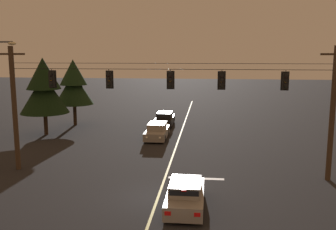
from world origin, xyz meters
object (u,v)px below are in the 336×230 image
(traffic_light_right_inner, at_px, (222,81))
(traffic_light_centre, at_px, (170,80))
(traffic_light_left_inner, at_px, (109,80))
(car_oncoming_lead, at_px, (157,131))
(traffic_light_rightmost, at_px, (285,81))
(car_waiting_near_lane, at_px, (185,195))
(traffic_light_leftmost, at_px, (52,79))
(car_oncoming_trailing, at_px, (165,119))
(tree_verge_near, at_px, (44,88))
(tree_verge_far, at_px, (74,84))

(traffic_light_right_inner, bearing_deg, traffic_light_centre, 180.00)
(traffic_light_left_inner, bearing_deg, car_oncoming_lead, 80.74)
(traffic_light_right_inner, bearing_deg, traffic_light_rightmost, 0.00)
(car_waiting_near_lane, distance_m, car_oncoming_lead, 15.21)
(traffic_light_leftmost, relative_size, car_waiting_near_lane, 0.28)
(traffic_light_centre, relative_size, traffic_light_rightmost, 1.00)
(traffic_light_rightmost, distance_m, car_oncoming_trailing, 19.10)
(traffic_light_rightmost, xyz_separation_m, car_waiting_near_lane, (-5.50, -5.02, -5.28))
(traffic_light_leftmost, distance_m, car_oncoming_trailing, 17.62)
(traffic_light_rightmost, xyz_separation_m, tree_verge_near, (-19.45, 10.26, -1.59))
(traffic_light_left_inner, distance_m, traffic_light_right_inner, 6.87)
(traffic_light_centre, distance_m, car_waiting_near_lane, 7.40)
(car_oncoming_lead, relative_size, tree_verge_far, 0.64)
(car_oncoming_trailing, bearing_deg, traffic_light_right_inner, -71.58)
(traffic_light_rightmost, distance_m, tree_verge_far, 23.87)
(traffic_light_leftmost, height_order, car_oncoming_trailing, traffic_light_leftmost)
(traffic_light_right_inner, bearing_deg, tree_verge_far, 134.22)
(traffic_light_centre, height_order, car_oncoming_trailing, traffic_light_centre)
(car_oncoming_lead, bearing_deg, traffic_light_right_inner, -61.70)
(traffic_light_right_inner, height_order, car_oncoming_lead, traffic_light_right_inner)
(tree_verge_near, bearing_deg, car_waiting_near_lane, -47.61)
(car_waiting_near_lane, relative_size, tree_verge_near, 0.61)
(traffic_light_left_inner, height_order, car_oncoming_lead, traffic_light_left_inner)
(traffic_light_left_inner, relative_size, car_waiting_near_lane, 0.28)
(traffic_light_rightmost, height_order, car_oncoming_lead, traffic_light_rightmost)
(traffic_light_left_inner, bearing_deg, traffic_light_centre, 0.00)
(traffic_light_leftmost, bearing_deg, traffic_light_right_inner, 0.00)
(traffic_light_right_inner, distance_m, car_oncoming_lead, 12.31)
(tree_verge_near, bearing_deg, car_oncoming_lead, -2.58)
(traffic_light_left_inner, xyz_separation_m, traffic_light_rightmost, (10.57, 0.00, 0.00))
(car_oncoming_lead, distance_m, car_oncoming_trailing, 6.20)
(car_waiting_near_lane, height_order, car_oncoming_trailing, same)
(traffic_light_centre, xyz_separation_m, traffic_light_right_inner, (3.07, 0.00, 0.00))
(traffic_light_centre, relative_size, tree_verge_near, 0.17)
(traffic_light_leftmost, bearing_deg, tree_verge_far, 105.45)
(traffic_light_rightmost, bearing_deg, car_oncoming_lead, 132.49)
(car_oncoming_lead, relative_size, tree_verge_near, 0.62)
(car_waiting_near_lane, bearing_deg, traffic_light_left_inner, 135.27)
(traffic_light_leftmost, distance_m, traffic_light_right_inner, 10.53)
(traffic_light_right_inner, distance_m, car_waiting_near_lane, 7.51)
(traffic_light_rightmost, bearing_deg, traffic_light_right_inner, 180.00)
(car_waiting_near_lane, distance_m, tree_verge_far, 24.20)
(traffic_light_centre, height_order, traffic_light_right_inner, same)
(traffic_light_leftmost, relative_size, tree_verge_far, 0.18)
(traffic_light_left_inner, height_order, traffic_light_centre, same)
(car_oncoming_trailing, xyz_separation_m, tree_verge_far, (-9.39, -0.87, 3.67))
(traffic_light_leftmost, bearing_deg, car_oncoming_trailing, 71.95)
(car_waiting_near_lane, xyz_separation_m, car_oncoming_lead, (-3.47, 14.81, -0.00))
(traffic_light_left_inner, relative_size, traffic_light_right_inner, 1.00)
(traffic_light_left_inner, xyz_separation_m, car_waiting_near_lane, (5.07, -5.02, -5.28))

